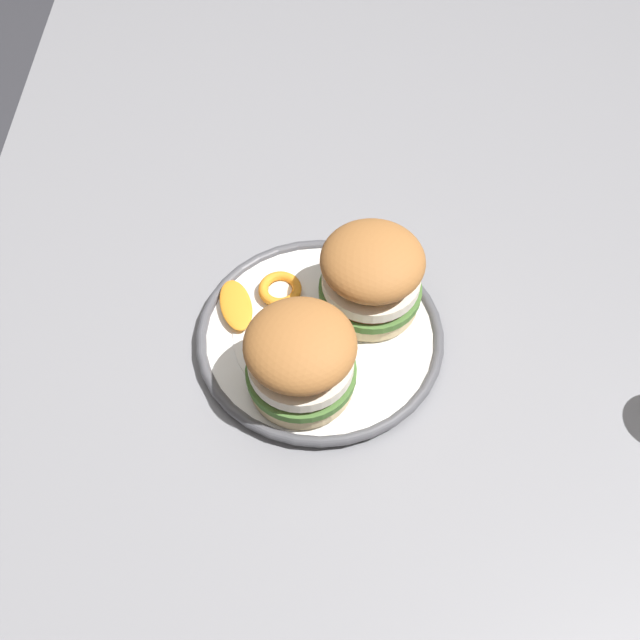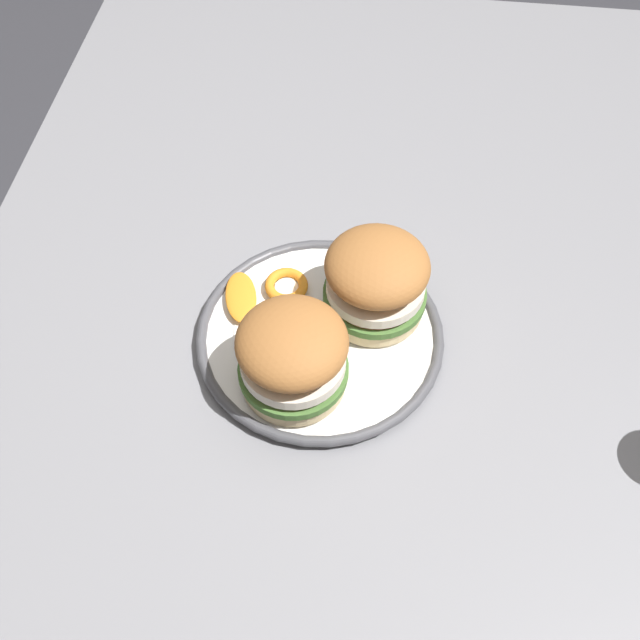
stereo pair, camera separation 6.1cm
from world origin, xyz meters
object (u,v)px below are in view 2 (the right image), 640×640
Objects in this scene: dinner_plate at (320,336)px; sandwich_half_right at (293,355)px; sandwich_half_left at (376,280)px; dining_table at (366,338)px.

sandwich_half_right is (-0.07, 0.02, 0.06)m from dinner_plate.
sandwich_half_left reaches higher than dinner_plate.
dinner_plate is 1.73× the size of sandwich_half_right.
dinner_plate is 0.09m from sandwich_half_right.
sandwich_half_left is at bearing -54.12° from dinner_plate.
sandwich_half_left reaches higher than dining_table.
dining_table is 0.13m from dinner_plate.
sandwich_half_right is (-0.14, 0.07, 0.16)m from dining_table.
sandwich_half_left is 0.13m from sandwich_half_right.
sandwich_half_left and sandwich_half_right have the same top height.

